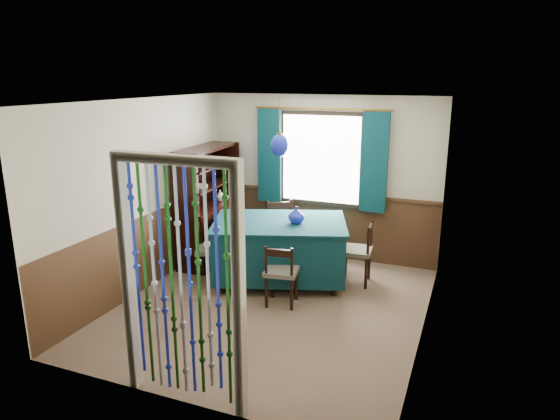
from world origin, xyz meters
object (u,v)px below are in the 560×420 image
at_px(chair_far, 282,230).
at_px(chair_left, 208,250).
at_px(pendant_lamp, 280,145).
at_px(bowl_shelf, 200,186).
at_px(dining_table, 280,247).
at_px(vase_table, 296,216).
at_px(chair_right, 358,251).
at_px(vase_sideboard, 220,195).
at_px(sideboard, 209,221).
at_px(chair_near, 281,272).

bearing_deg(chair_far, chair_left, 25.22).
height_order(chair_left, pendant_lamp, pendant_lamp).
bearing_deg(bowl_shelf, dining_table, -3.35).
relative_size(vase_table, bowl_shelf, 0.91).
relative_size(dining_table, vase_table, 9.94).
height_order(chair_right, vase_sideboard, vase_sideboard).
bearing_deg(sideboard, pendant_lamp, -19.67).
bearing_deg(vase_table, chair_left, -162.74).
xyz_separation_m(chair_far, bowl_shelf, (-1.00, -0.68, 0.74)).
relative_size(pendant_lamp, vase_sideboard, 4.03).
height_order(chair_far, sideboard, sideboard).
xyz_separation_m(chair_near, chair_far, (-0.57, 1.45, 0.06)).
height_order(dining_table, chair_far, chair_far).
distance_m(chair_near, vase_sideboard, 2.15).
relative_size(chair_near, bowl_shelf, 3.48).
distance_m(dining_table, pendant_lamp, 1.40).
distance_m(sideboard, pendant_lamp, 1.89).
xyz_separation_m(chair_left, chair_right, (1.94, 0.68, 0.01)).
bearing_deg(chair_near, bowl_shelf, 144.82).
distance_m(dining_table, vase_table, 0.53).
distance_m(chair_far, vase_table, 1.02).
height_order(vase_table, vase_sideboard, vase_table).
xyz_separation_m(dining_table, vase_sideboard, (-1.27, 0.67, 0.48)).
relative_size(chair_left, sideboard, 0.48).
bearing_deg(sideboard, chair_near, -36.85).
distance_m(pendant_lamp, vase_sideboard, 1.71).
distance_m(dining_table, bowl_shelf, 1.47).
bearing_deg(dining_table, pendant_lamp, 63.60).
distance_m(chair_near, chair_right, 1.25).
distance_m(chair_right, vase_sideboard, 2.38).
xyz_separation_m(chair_far, chair_left, (-0.65, -1.11, -0.04)).
xyz_separation_m(dining_table, chair_left, (-0.92, -0.35, -0.04)).
height_order(chair_near, pendant_lamp, pendant_lamp).
xyz_separation_m(chair_near, pendant_lamp, (-0.30, 0.69, 1.46)).
bearing_deg(chair_far, chair_near, 77.05).
xyz_separation_m(chair_right, vase_table, (-0.79, -0.32, 0.50)).
distance_m(chair_far, bowl_shelf, 1.42).
bearing_deg(bowl_shelf, vase_table, -2.59).
height_order(chair_far, vase_sideboard, vase_sideboard).
bearing_deg(dining_table, vase_table, -17.82).
bearing_deg(chair_far, pendant_lamp, 75.26).
bearing_deg(bowl_shelf, chair_left, -50.22).
bearing_deg(bowl_shelf, chair_right, 6.18).
relative_size(chair_near, pendant_lamp, 1.06).
bearing_deg(dining_table, sideboard, 144.18).
relative_size(chair_far, pendant_lamp, 1.21).
xyz_separation_m(chair_near, chair_right, (0.73, 1.02, 0.03)).
height_order(chair_far, bowl_shelf, bowl_shelf).
relative_size(chair_right, bowl_shelf, 3.76).
relative_size(chair_left, bowl_shelf, 3.67).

